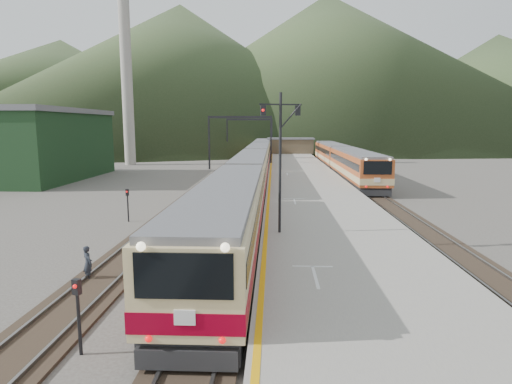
{
  "coord_description": "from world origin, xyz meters",
  "views": [
    {
      "loc": [
        2.24,
        -9.22,
        6.55
      ],
      "look_at": [
        1.02,
        19.98,
        2.0
      ],
      "focal_mm": 30.0,
      "sensor_mm": 36.0,
      "label": 1
    }
  ],
  "objects_px": {
    "main_train": "(256,162)",
    "second_train": "(341,158)",
    "worker": "(88,263)",
    "signal_mast": "(280,149)"
  },
  "relations": [
    {
      "from": "second_train",
      "to": "worker",
      "type": "bearing_deg",
      "value": -112.18
    },
    {
      "from": "signal_mast",
      "to": "second_train",
      "type": "bearing_deg",
      "value": 76.52
    },
    {
      "from": "second_train",
      "to": "worker",
      "type": "height_order",
      "value": "second_train"
    },
    {
      "from": "signal_mast",
      "to": "worker",
      "type": "xyz_separation_m",
      "value": [
        -8.2,
        -4.76,
        -4.62
      ]
    },
    {
      "from": "signal_mast",
      "to": "worker",
      "type": "bearing_deg",
      "value": -149.89
    },
    {
      "from": "main_train",
      "to": "worker",
      "type": "height_order",
      "value": "main_train"
    },
    {
      "from": "main_train",
      "to": "worker",
      "type": "bearing_deg",
      "value": -99.14
    },
    {
      "from": "second_train",
      "to": "worker",
      "type": "relative_size",
      "value": 27.4
    },
    {
      "from": "main_train",
      "to": "second_train",
      "type": "height_order",
      "value": "main_train"
    },
    {
      "from": "signal_mast",
      "to": "worker",
      "type": "distance_m",
      "value": 10.55
    }
  ]
}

